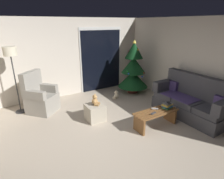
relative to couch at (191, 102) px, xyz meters
name	(u,v)px	position (x,y,z in m)	size (l,w,h in m)	color
ground_plane	(113,140)	(-2.32, 0.10, -0.40)	(7.00, 7.00, 0.00)	#B2A38E
wall_back	(64,58)	(-2.32, 3.16, 0.85)	(5.72, 0.12, 2.50)	beige
wall_right	(205,67)	(0.54, 0.10, 0.85)	(0.12, 6.00, 2.50)	beige
patio_door_frame	(101,59)	(-0.99, 3.09, 0.70)	(1.60, 0.02, 2.20)	silver
patio_door_glass	(102,61)	(-0.99, 3.07, 0.65)	(1.50, 0.02, 2.10)	black
couch	(191,102)	(0.00, 0.00, 0.00)	(0.82, 1.96, 1.08)	#3D3D42
coffee_table	(156,116)	(-1.16, 0.06, -0.13)	(1.10, 0.40, 0.40)	brown
remote_silver	(155,109)	(-1.11, 0.16, 0.01)	(0.04, 0.16, 0.02)	#ADADB2
remote_graphite	(153,113)	(-1.31, 0.00, 0.01)	(0.04, 0.16, 0.02)	#333338
book_stack	(167,106)	(-0.81, 0.06, 0.06)	(0.29, 0.23, 0.12)	#337042
cell_phone	(169,103)	(-0.78, 0.04, 0.13)	(0.07, 0.14, 0.01)	black
christmas_tree	(133,70)	(-0.23, 2.18, 0.42)	(1.03, 1.03, 1.83)	#4C1E19
armchair	(40,98)	(-3.31, 2.30, 0.00)	(0.97, 0.97, 1.13)	gray
floor_lamp	(11,58)	(-3.82, 2.55, 1.11)	(0.32, 0.32, 1.78)	#2D2D30
ottoman	(95,112)	(-2.24, 1.08, -0.19)	(0.44, 0.44, 0.41)	#B2A893
teddy_bear_honey	(95,100)	(-2.24, 1.08, 0.14)	(0.21, 0.21, 0.29)	tan
teddy_bear_cream_by_tree	(116,95)	(-1.05, 1.98, -0.28)	(0.21, 0.21, 0.29)	beige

